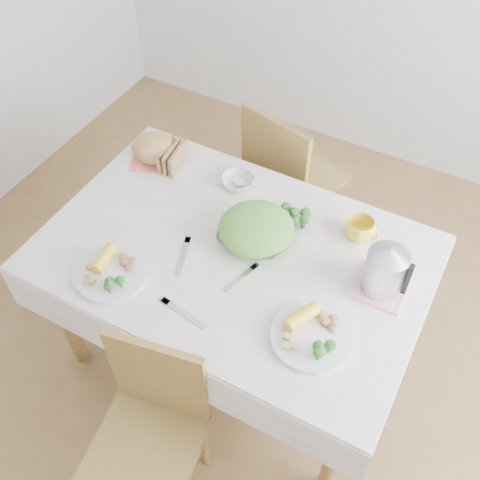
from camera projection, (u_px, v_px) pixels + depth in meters
The scene contains 18 objects.
floor at pixel (235, 350), 2.78m from camera, with size 3.60×3.60×0.00m, color brown.
dining_table at pixel (234, 307), 2.50m from camera, with size 1.40×0.90×0.75m, color brown.
tablecloth at pixel (233, 252), 2.21m from camera, with size 1.50×1.00×0.01m, color white.
chair_near at pixel (144, 442), 2.00m from camera, with size 0.38×0.38×0.85m, color brown.
chair_far at pixel (296, 176), 2.93m from camera, with size 0.42×0.42×0.92m, color brown.
salad_bowl at pixel (256, 234), 2.22m from camera, with size 0.28×0.28×0.07m, color white.
dinner_plate_left at pixel (111, 275), 2.11m from camera, with size 0.27×0.27×0.02m, color white.
dinner_plate_right at pixel (311, 337), 1.94m from camera, with size 0.29×0.29×0.02m, color white.
broccoli_plate at pixel (293, 222), 2.30m from camera, with size 0.23×0.23×0.02m, color beige.
napkin at pixel (155, 158), 2.57m from camera, with size 0.20×0.20×0.00m, color #FE795F.
bread_loaf at pixel (154, 149), 2.53m from camera, with size 0.20×0.19×0.12m, color olive.
fruit_bowl at pixel (238, 182), 2.44m from camera, with size 0.14×0.14×0.04m, color white.
yellow_mug at pixel (360, 229), 2.22m from camera, with size 0.12×0.12×0.09m, color yellow.
pink_tray at pixel (380, 287), 2.08m from camera, with size 0.19×0.19×0.02m, color pink.
electric_kettle at pixel (386, 268), 2.00m from camera, with size 0.15×0.15×0.21m, color #B2B5BA.
fork_left at pixel (183, 256), 2.19m from camera, with size 0.02×0.20×0.00m, color silver.
fork_right at pixel (241, 278), 2.12m from camera, with size 0.02×0.17×0.00m, color silver.
knife at pixel (183, 313), 2.01m from camera, with size 0.02×0.20×0.00m, color silver.
Camera 1 is at (0.70, -1.24, 2.45)m, focal length 42.00 mm.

